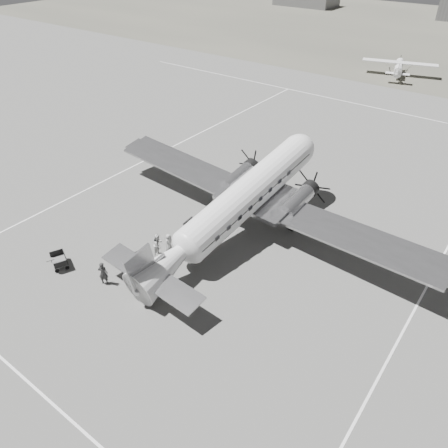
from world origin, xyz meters
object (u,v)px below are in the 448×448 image
at_px(light_plane_left, 399,68).
at_px(ramp_agent, 158,245).
at_px(baggage_cart_near, 138,264).
at_px(baggage_cart_far, 59,261).
at_px(ground_crew, 103,273).
at_px(dc3_airliner, 239,204).
at_px(passenger, 169,242).

height_order(light_plane_left, ramp_agent, light_plane_left).
bearing_deg(light_plane_left, ramp_agent, -104.26).
height_order(light_plane_left, baggage_cart_near, light_plane_left).
height_order(baggage_cart_far, ramp_agent, ramp_agent).
height_order(ground_crew, ramp_agent, ramp_agent).
bearing_deg(ground_crew, dc3_airliner, -145.78).
distance_m(ground_crew, ramp_agent, 4.69).
xyz_separation_m(dc3_airliner, baggage_cart_far, (-8.34, -11.11, -2.51)).
distance_m(ramp_agent, passenger, 0.95).
bearing_deg(passenger, baggage_cart_near, -179.58).
height_order(baggage_cart_near, baggage_cart_far, baggage_cart_near).
relative_size(ground_crew, passenger, 1.23).
bearing_deg(baggage_cart_far, baggage_cart_near, 56.48).
height_order(dc3_airliner, light_plane_left, dc3_airliner).
height_order(light_plane_left, baggage_cart_far, light_plane_left).
bearing_deg(ground_crew, baggage_cart_far, -23.33).
bearing_deg(light_plane_left, passenger, -104.01).
bearing_deg(ramp_agent, light_plane_left, -6.25).
distance_m(dc3_airliner, baggage_cart_far, 14.12).
relative_size(ground_crew, ramp_agent, 0.95).
height_order(baggage_cart_near, passenger, passenger).
distance_m(dc3_airliner, ramp_agent, 6.97).
bearing_deg(ramp_agent, dc3_airliner, -38.12).
distance_m(baggage_cart_near, passenger, 3.08).
xyz_separation_m(light_plane_left, passenger, (1.71, -57.43, -0.50)).
distance_m(dc3_airliner, baggage_cart_near, 8.96).
xyz_separation_m(baggage_cart_near, ramp_agent, (-0.02, 2.17, 0.46)).
distance_m(ground_crew, passenger, 5.62).
bearing_deg(light_plane_left, baggage_cart_far, -108.84).
relative_size(ramp_agent, passenger, 1.29).
height_order(ground_crew, passenger, ground_crew).
xyz_separation_m(dc3_airliner, passenger, (-3.16, -4.86, -2.23)).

